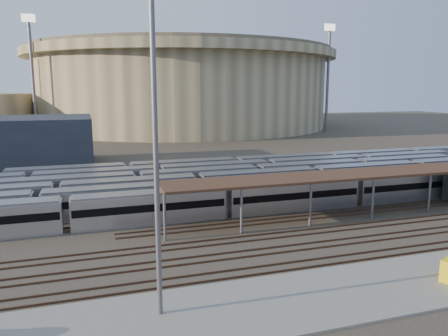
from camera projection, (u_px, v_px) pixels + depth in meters
name	position (u px, v px, depth m)	size (l,w,h in m)	color
ground	(240.00, 237.00, 47.32)	(420.00, 420.00, 0.00)	#383026
apron	(246.00, 308.00, 31.75)	(50.00, 9.00, 0.20)	gray
subway_trains	(191.00, 185.00, 64.02)	(130.23, 23.90, 3.60)	#BABABF
inspection_shed	(389.00, 173.00, 56.80)	(60.30, 6.00, 5.30)	slate
empty_tracks	(258.00, 252.00, 42.62)	(170.00, 9.62, 0.18)	#4C3323
stadium	(183.00, 87.00, 182.96)	(124.00, 124.00, 32.50)	tan
floodlight_0	(32.00, 73.00, 137.54)	(4.00, 1.00, 38.40)	slate
floodlight_2	(328.00, 75.00, 158.32)	(4.00, 1.00, 38.40)	slate
floodlight_3	(94.00, 77.00, 190.38)	(4.00, 1.00, 38.40)	slate
yard_light_pole	(156.00, 151.00, 28.75)	(0.80, 0.36, 23.03)	slate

